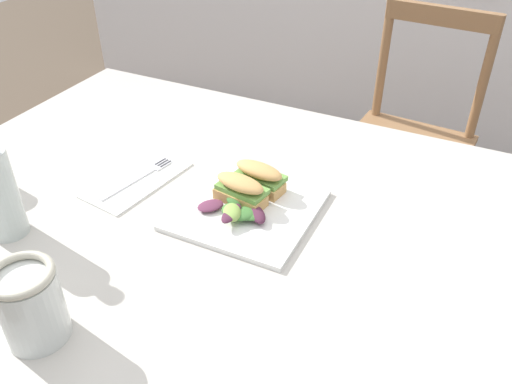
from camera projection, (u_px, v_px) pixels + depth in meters
dining_table at (226, 260)px, 1.06m from camera, size 1.33×0.96×0.74m
chair_wooden_far at (409, 141)px, 1.81m from camera, size 0.43×0.43×0.87m
plate_lunch at (247, 209)px, 1.00m from camera, size 0.25×0.25×0.01m
sandwich_half_front at (241, 190)px, 1.00m from camera, size 0.11×0.07×0.06m
sandwich_half_back at (259, 177)px, 1.03m from camera, size 0.11×0.07×0.06m
salad_mixed_greens at (238, 209)px, 0.97m from camera, size 0.15×0.11×0.03m
napkin_folded at (136, 181)px, 1.09m from camera, size 0.14×0.24×0.00m
fork_on_napkin at (142, 175)px, 1.10m from camera, size 0.05×0.19×0.00m
mason_jar_iced_tea at (31, 307)px, 0.73m from camera, size 0.09×0.09×0.12m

